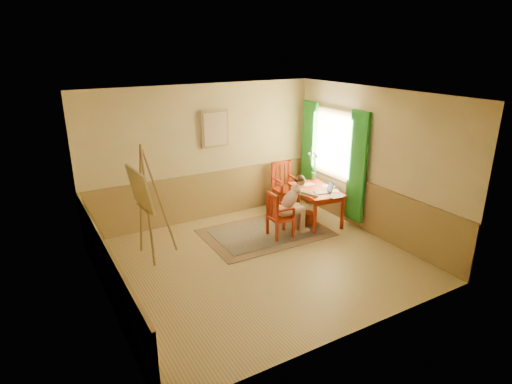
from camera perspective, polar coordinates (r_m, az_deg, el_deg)
room at (r=6.84m, az=0.50°, el=1.09°), size 5.04×4.54×2.84m
wainscot at (r=7.81m, az=-2.50°, el=-3.59°), size 5.00×4.50×1.00m
window at (r=9.08m, az=10.18°, el=5.05°), size 0.12×2.01×2.20m
wall_portrait at (r=8.72m, az=-5.52°, el=8.42°), size 0.60×0.05×0.76m
rug at (r=8.43m, az=1.30°, el=-5.43°), size 2.42×1.64×0.02m
table at (r=8.82m, az=8.01°, el=-0.11°), size 0.89×1.29×0.72m
chair_left at (r=8.10m, az=3.05°, el=-3.08°), size 0.44×0.42×0.91m
chair_back at (r=9.48m, az=3.82°, el=0.80°), size 0.51×0.53×1.06m
figure at (r=8.19m, az=5.00°, el=-1.42°), size 0.88×0.38×1.18m
laptop at (r=8.59m, az=9.21°, el=0.23°), size 0.40×0.31×0.22m
papers at (r=8.79m, az=9.34°, el=0.38°), size 0.59×1.08×0.00m
vase at (r=9.28m, az=7.73°, el=3.30°), size 0.21×0.31×0.61m
wastebasket at (r=8.81m, az=6.83°, el=-3.53°), size 0.31×0.31×0.28m
easel at (r=7.28m, az=-14.97°, el=-0.12°), size 0.70×0.90×2.03m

